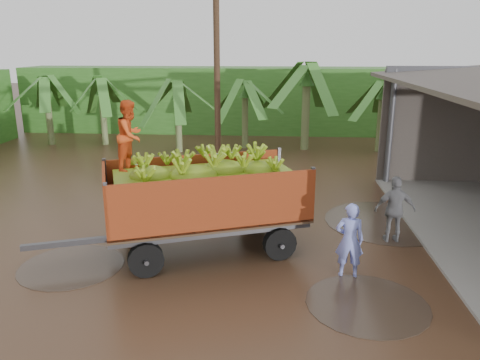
# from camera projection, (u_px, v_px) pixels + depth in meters

# --- Properties ---
(ground) EXTENTS (100.00, 100.00, 0.00)m
(ground) POSITION_uv_depth(u_px,v_px,m) (221.00, 242.00, 11.76)
(ground) COLOR black
(ground) RESTS_ON ground
(hedge_north) EXTENTS (22.00, 3.00, 3.60)m
(hedge_north) POSITION_uv_depth(u_px,v_px,m) (218.00, 99.00, 26.74)
(hedge_north) COLOR #2D661E
(hedge_north) RESTS_ON ground
(banana_trailer) EXTENTS (6.38, 3.68, 3.65)m
(banana_trailer) POSITION_uv_depth(u_px,v_px,m) (204.00, 195.00, 10.94)
(banana_trailer) COLOR #C2441B
(banana_trailer) RESTS_ON ground
(man_blue) EXTENTS (0.61, 0.41, 1.64)m
(man_blue) POSITION_uv_depth(u_px,v_px,m) (349.00, 240.00, 9.83)
(man_blue) COLOR #808DE9
(man_blue) RESTS_ON ground
(man_grey) EXTENTS (1.01, 0.45, 1.70)m
(man_grey) POSITION_uv_depth(u_px,v_px,m) (395.00, 210.00, 11.58)
(man_grey) COLOR slate
(man_grey) RESTS_ON ground
(utility_pole) EXTENTS (1.20, 0.24, 7.84)m
(utility_pole) POSITION_uv_depth(u_px,v_px,m) (217.00, 67.00, 17.93)
(utility_pole) COLOR #47301E
(utility_pole) RESTS_ON ground
(banana_plants) EXTENTS (24.82, 20.39, 4.17)m
(banana_plants) POSITION_uv_depth(u_px,v_px,m) (103.00, 126.00, 17.67)
(banana_plants) COLOR #2D661E
(banana_plants) RESTS_ON ground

